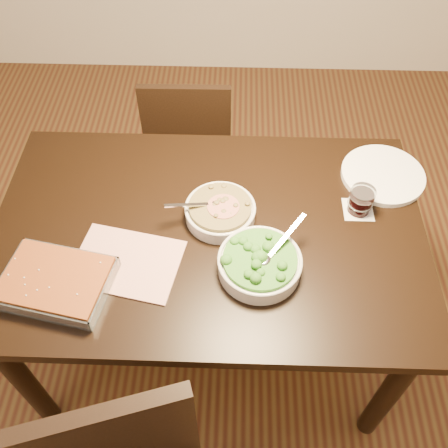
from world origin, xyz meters
name	(u,v)px	position (x,y,z in m)	size (l,w,h in m)	color
ground	(212,333)	(0.00, 0.00, 0.00)	(4.00, 4.00, 0.00)	#401E12
table	(209,246)	(0.00, 0.00, 0.65)	(1.40, 0.90, 0.75)	black
magazine_a	(127,262)	(-0.24, -0.14, 0.75)	(0.32, 0.23, 0.01)	#B53A33
coaster	(358,210)	(0.49, 0.10, 0.75)	(0.10, 0.10, 0.00)	white
stew_bowl	(220,211)	(0.04, 0.05, 0.78)	(0.25, 0.23, 0.09)	silver
broccoli_bowl	(260,263)	(0.16, -0.15, 0.78)	(0.25, 0.25, 0.10)	silver
baking_dish	(56,282)	(-0.43, -0.23, 0.78)	(0.35, 0.28, 0.06)	silver
wine_tumbler	(361,200)	(0.49, 0.10, 0.80)	(0.08, 0.08, 0.09)	black
dinner_plate	(383,175)	(0.60, 0.25, 0.76)	(0.29, 0.29, 0.02)	white
chair_far	(190,138)	(-0.13, 0.76, 0.45)	(0.38, 0.38, 0.81)	black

